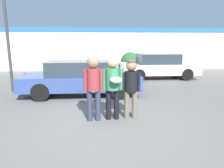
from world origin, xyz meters
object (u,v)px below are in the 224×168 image
Objects in this scene: person_right at (131,84)px; street_lamp at (12,11)px; parked_car_far at (159,66)px; parked_car_near at (81,78)px; person_left at (93,83)px; shrub at (130,62)px; person_middle_with_frisbee at (113,82)px.

person_right is 5.94m from street_lamp.
parked_car_near is at bearing -140.30° from parked_car_far.
person_left is 1.23× the size of shrub.
street_lamp is (-3.23, 3.52, 2.27)m from person_left.
person_left is 1.07× the size of person_right.
parked_car_far is at bearing 62.54° from person_middle_with_frisbee.
person_right is at bearing -38.74° from street_lamp.
shrub is (5.86, 5.92, -2.61)m from street_lamp.
person_right is (1.03, 0.11, -0.07)m from person_left.
person_left is 2.86m from parked_car_near.
street_lamp reaches higher than person_right.
person_middle_with_frisbee is 2.94m from parked_car_near.
person_middle_with_frisbee is at bearing -42.78° from street_lamp.
person_left reaches higher than parked_car_near.
street_lamp is at bearing 137.22° from person_middle_with_frisbee.
person_middle_with_frisbee is at bearing -69.05° from parked_car_near.
parked_car_near is 3.83m from street_lamp.
person_right reaches higher than parked_car_far.
person_left is at bearing -173.56° from person_middle_with_frisbee.
street_lamp reaches higher than person_left.
parked_car_near is 1.05× the size of parked_car_far.
person_middle_with_frisbee is 0.52m from person_right.
person_left is at bearing -79.23° from parked_car_near.
street_lamp reaches higher than shrub.
parked_car_near is (-1.04, 2.73, -0.35)m from person_middle_with_frisbee.
parked_car_far is (4.33, 3.60, 0.03)m from parked_car_near.
person_left reaches higher than shrub.
parked_car_near is (-1.56, 2.68, -0.27)m from person_right.
person_right is 0.31× the size of street_lamp.
person_left is 5.29m from street_lamp.
person_left reaches higher than parked_car_far.
person_middle_with_frisbee is 0.40× the size of parked_car_far.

